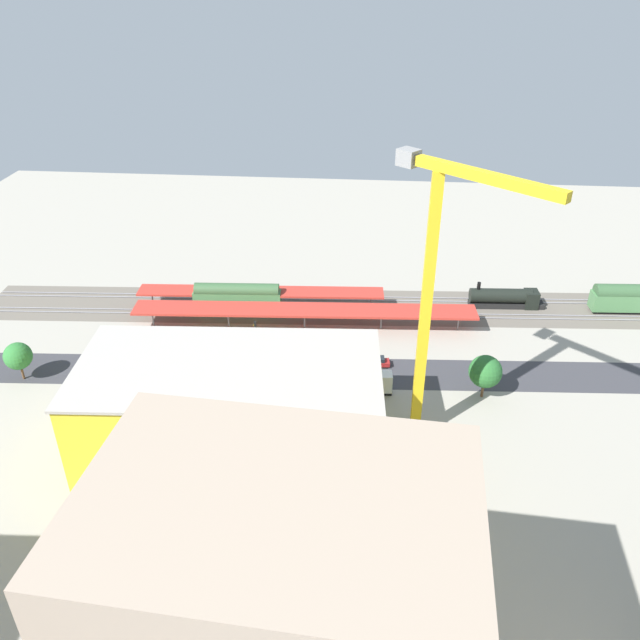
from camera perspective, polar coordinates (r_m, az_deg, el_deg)
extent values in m
plane|color=#9E998C|center=(110.19, -1.86, -3.90)|extent=(206.76, 206.76, 0.00)
cube|color=#665E54|center=(127.69, -0.80, 1.23)|extent=(129.85, 22.03, 0.01)
cube|color=#38383D|center=(108.04, -2.02, -4.67)|extent=(129.53, 16.45, 0.01)
cube|color=#9E9EA8|center=(131.12, -0.63, 2.14)|extent=(129.01, 7.59, 0.12)
cube|color=#9E9EA8|center=(129.86, -0.69, 1.84)|extent=(129.01, 7.59, 0.12)
cube|color=#9E9EA8|center=(125.37, -0.92, 0.74)|extent=(129.01, 7.59, 0.12)
cube|color=#9E9EA8|center=(124.12, -0.99, 0.42)|extent=(129.01, 7.59, 0.12)
cube|color=#B73328|center=(118.71, -1.40, 0.90)|extent=(63.86, 9.09, 0.43)
cylinder|color=slate|center=(121.68, 12.21, -0.12)|extent=(0.30, 0.30, 3.51)
cylinder|color=slate|center=(119.83, 5.47, -0.02)|extent=(0.30, 0.30, 3.51)
cylinder|color=slate|center=(119.68, -1.39, 0.08)|extent=(0.30, 0.30, 3.51)
cylinder|color=slate|center=(121.23, -8.16, 0.17)|extent=(0.30, 0.30, 3.51)
cylinder|color=slate|center=(124.42, -14.68, 0.26)|extent=(0.30, 0.30, 3.51)
cube|color=#B73328|center=(125.19, -5.30, 2.54)|extent=(47.94, 7.27, 0.40)
cylinder|color=slate|center=(125.48, 4.54, 1.56)|extent=(0.30, 0.30, 3.78)
cylinder|color=slate|center=(126.16, -5.25, 1.69)|extent=(0.30, 0.30, 3.78)
cylinder|color=slate|center=(130.43, -14.67, 1.77)|extent=(0.30, 0.30, 3.78)
cube|color=black|center=(132.65, 16.21, 1.36)|extent=(14.79, 3.41, 1.00)
cylinder|color=black|center=(131.45, 15.78, 2.11)|extent=(12.22, 3.55, 2.85)
cube|color=black|center=(133.37, 18.25, 1.78)|extent=(2.76, 3.20, 3.49)
cylinder|color=black|center=(129.46, 13.96, 2.98)|extent=(0.70, 0.70, 1.40)
cube|color=black|center=(139.87, 26.10, 0.78)|extent=(15.54, 3.43, 0.60)
cube|color=#4C7F4C|center=(139.00, 26.28, 1.51)|extent=(17.29, 4.16, 3.45)
cylinder|color=#355935|center=(138.17, 26.46, 2.23)|extent=(16.61, 4.12, 3.17)
cube|color=black|center=(126.75, -7.29, 0.89)|extent=(15.36, 3.13, 0.60)
cube|color=#4C7F4C|center=(125.71, -7.35, 1.77)|extent=(17.09, 3.79, 3.79)
cylinder|color=#355935|center=(124.72, -7.41, 2.64)|extent=(16.41, 3.75, 2.82)
cube|color=black|center=(109.88, 5.12, -4.03)|extent=(3.55, 1.98, 0.30)
cube|color=maroon|center=(109.59, 5.13, -3.80)|extent=(4.21, 2.10, 0.76)
cube|color=#1E2328|center=(109.20, 5.15, -3.49)|extent=(2.41, 1.74, 0.67)
cube|color=black|center=(110.24, 1.22, -3.78)|extent=(3.88, 2.00, 0.30)
cube|color=maroon|center=(109.92, 1.22, -3.53)|extent=(4.60, 2.13, 0.86)
cube|color=#1E2328|center=(109.53, 1.22, -3.22)|extent=(2.62, 1.77, 0.55)
cube|color=black|center=(110.77, -2.93, -3.63)|extent=(3.80, 1.89, 0.30)
cube|color=#474C51|center=(110.46, -2.94, -3.39)|extent=(4.51, 1.99, 0.81)
cube|color=#1E2328|center=(110.10, -2.94, -3.10)|extent=(2.55, 1.69, 0.51)
cube|color=black|center=(112.33, -6.16, -3.26)|extent=(3.97, 1.90, 0.30)
cube|color=navy|center=(112.05, -6.18, -3.04)|extent=(4.71, 2.01, 0.73)
cube|color=#1E2328|center=(111.68, -6.20, -2.74)|extent=(2.67, 1.68, 0.64)
cube|color=black|center=(113.68, -10.27, -3.17)|extent=(3.51, 2.01, 0.30)
cube|color=maroon|center=(113.36, -10.30, -2.91)|extent=(4.15, 2.14, 0.89)
cube|color=#1E2328|center=(112.99, -10.33, -2.62)|extent=(2.37, 1.77, 0.50)
cube|color=black|center=(115.51, -13.67, -3.00)|extent=(3.64, 1.95, 0.30)
cube|color=silver|center=(115.20, -13.70, -2.76)|extent=(4.32, 2.07, 0.86)
cube|color=#1E2328|center=(114.79, -13.75, -2.43)|extent=(2.46, 1.73, 0.69)
cube|color=yellow|center=(88.47, -7.88, -8.16)|extent=(40.36, 21.62, 14.31)
cube|color=#ADA89E|center=(84.17, -8.22, -4.22)|extent=(40.99, 22.25, 0.40)
cube|color=gray|center=(95.56, 8.37, -9.91)|extent=(3.60, 3.60, 1.20)
cube|color=yellow|center=(84.69, 9.32, 0.10)|extent=(1.40, 1.40, 39.50)
cube|color=yellow|center=(73.46, 14.69, 12.18)|extent=(15.10, 13.14, 1.20)
cube|color=gray|center=(79.33, 7.88, 14.14)|extent=(3.12, 3.08, 2.00)
cube|color=black|center=(103.49, -0.76, -6.24)|extent=(9.23, 2.20, 0.50)
cube|color=silver|center=(102.49, -0.17, -5.57)|extent=(7.09, 2.44, 2.62)
cube|color=maroon|center=(103.01, -2.74, -5.48)|extent=(2.15, 2.41, 2.39)
cube|color=black|center=(103.54, 3.79, -6.29)|extent=(9.39, 2.85, 0.50)
cube|color=white|center=(102.58, 4.42, -5.48)|extent=(7.29, 2.90, 3.06)
cube|color=#334C8C|center=(102.50, 1.82, -5.61)|extent=(2.30, 2.49, 2.52)
cube|color=black|center=(103.48, -6.18, -6.44)|extent=(8.53, 2.59, 0.50)
cube|color=silver|center=(102.40, -5.59, -5.74)|extent=(6.26, 2.70, 2.68)
cube|color=silver|center=(103.11, -7.91, -5.76)|extent=(2.41, 2.48, 2.28)
cylinder|color=brown|center=(104.84, 14.28, -5.95)|extent=(0.43, 0.43, 2.96)
sphere|color=#28662D|center=(102.99, 14.50, -4.46)|extent=(5.19, 5.19, 5.19)
cylinder|color=brown|center=(102.97, 2.30, -5.72)|extent=(0.59, 0.59, 2.70)
sphere|color=#2D7233|center=(101.07, 2.33, -4.19)|extent=(5.63, 5.63, 5.63)
cylinder|color=brown|center=(102.56, -2.49, -5.85)|extent=(0.40, 0.40, 2.80)
sphere|color=#28662D|center=(100.74, -2.53, -4.39)|extent=(5.06, 5.06, 5.06)
cylinder|color=brown|center=(116.47, -24.98, -4.17)|extent=(0.40, 0.40, 2.88)
sphere|color=#2D7233|center=(114.95, -25.30, -2.92)|extent=(4.51, 4.51, 4.51)
cylinder|color=#333333|center=(111.19, -5.70, -1.88)|extent=(0.16, 0.16, 5.97)
cube|color=black|center=(109.43, -5.79, -0.35)|extent=(0.36, 0.36, 0.90)
sphere|color=yellow|center=(109.62, -5.90, -0.48)|extent=(0.20, 0.20, 0.20)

